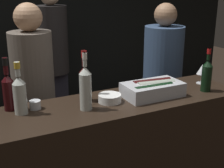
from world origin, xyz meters
TOP-DOWN VIEW (x-y plane):
  - wall_back_chalkboard at (0.00, 2.63)m, footprint 6.40×0.06m
  - ice_bin_with_bottles at (0.30, 0.24)m, footprint 0.41×0.23m
  - bowl_white at (-0.02, 0.27)m, footprint 0.15×0.15m
  - wine_glass at (0.80, 0.30)m, footprint 0.08×0.08m
  - candle_votive at (-0.50, 0.37)m, footprint 0.07×0.07m
  - red_wine_bottle_burgundy at (0.71, 0.15)m, footprint 0.07×0.07m
  - white_wine_bottle at (-0.21, 0.22)m, footprint 0.08×0.08m
  - red_wine_bottle_tall at (-0.16, 0.37)m, footprint 0.07×0.07m
  - rose_wine_bottle at (-0.59, 0.34)m, footprint 0.08×0.08m
  - red_wine_bottle_black_foil at (-0.64, 0.43)m, footprint 0.07×0.07m
  - person_in_hoodie at (-0.40, 0.85)m, footprint 0.33×0.33m
  - person_blond_tee at (0.08, 1.93)m, footprint 0.35×0.35m
  - person_grey_polo at (0.85, 0.88)m, footprint 0.37×0.37m

SIDE VIEW (x-z plane):
  - person_grey_polo at x=0.85m, z-range 0.09..1.74m
  - person_in_hoodie at x=-0.40m, z-range 0.11..1.79m
  - person_blond_tee at x=0.08m, z-range 0.11..1.90m
  - candle_votive at x=-0.50m, z-range 1.06..1.12m
  - bowl_white at x=-0.02m, z-range 1.06..1.12m
  - ice_bin_with_bottles at x=0.30m, z-range 1.06..1.17m
  - wine_glass at x=0.80m, z-range 1.09..1.25m
  - red_wine_bottle_burgundy at x=0.71m, z-range 1.03..1.35m
  - rose_wine_bottle at x=-0.59m, z-range 1.03..1.36m
  - red_wine_bottle_black_foil at x=-0.64m, z-range 1.03..1.37m
  - red_wine_bottle_tall at x=-0.16m, z-range 1.03..1.38m
  - white_wine_bottle at x=-0.21m, z-range 1.03..1.39m
  - wall_back_chalkboard at x=0.00m, z-range 0.00..2.80m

